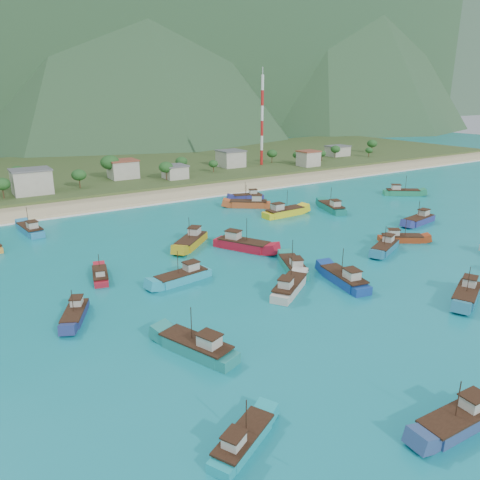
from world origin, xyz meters
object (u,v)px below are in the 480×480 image
radio_tower (262,121)px  boat_6 (332,208)px  boat_30 (100,276)px  boat_20 (191,242)px  boat_4 (419,220)px  boat_29 (197,348)px  boat_7 (30,230)px  boat_28 (249,204)px  boat_15 (182,277)px  boat_9 (385,248)px  boat_17 (75,314)px  boat_25 (344,279)px  boat_27 (284,212)px  boat_2 (402,193)px  boat_26 (401,239)px  boat_1 (467,295)px  boat_21 (243,442)px  boat_12 (289,288)px  boat_0 (248,197)px  boat_10 (293,267)px  boat_24 (243,245)px  boat_19 (459,421)px

radio_tower → boat_6: (-27.31, -73.36, -19.48)m
boat_30 → boat_20: bearing=34.1°
boat_4 → boat_29: size_ratio=0.97×
boat_7 → boat_28: size_ratio=0.99×
boat_15 → boat_20: size_ratio=0.98×
boat_6 → boat_9: 35.37m
boat_17 → boat_25: size_ratio=0.77×
boat_4 → boat_27: bearing=35.0°
radio_tower → boat_6: 80.66m
boat_20 → boat_28: bearing=-95.3°
boat_15 → boat_25: (23.73, -16.64, 0.08)m
boat_2 → boat_26: (-40.70, -32.64, -0.18)m
boat_1 → boat_21: 49.99m
boat_12 → boat_29: 24.11m
boat_7 → boat_20: boat_20 is taller
radio_tower → boat_7: radio_tower is taller
boat_27 → boat_28: size_ratio=1.07×
boat_17 → boat_25: 45.44m
radio_tower → boat_26: 110.20m
radio_tower → boat_7: 116.95m
boat_12 → boat_25: 10.72m
boat_26 → boat_27: bearing=-131.4°
boat_2 → boat_12: (-79.59, -40.79, -0.07)m
boat_12 → boat_4: bearing=72.1°
boat_20 → boat_28: boat_28 is taller
boat_15 → boat_27: boat_27 is taller
boat_20 → boat_26: bearing=-161.1°
boat_0 → boat_9: 58.02m
boat_1 → boat_28: size_ratio=0.95×
radio_tower → boat_15: 131.19m
boat_10 → boat_24: size_ratio=0.86×
boat_21 → boat_30: (1.14, 49.41, -0.04)m
boat_28 → boat_29: 80.86m
radio_tower → boat_6: size_ratio=3.02×
boat_2 → boat_30: size_ratio=1.28×
boat_6 → boat_15: 63.36m
boat_20 → boat_26: (41.52, -23.32, -0.23)m
boat_28 → boat_29: bearing=178.6°
boat_7 → boat_30: (5.52, -37.56, -0.31)m
boat_27 → radio_tower: bearing=147.2°
boat_21 → boat_10: bearing=108.0°
boat_29 → boat_30: boat_29 is taller
boat_27 → boat_2: bearing=88.1°
boat_12 → boat_28: 61.08m
boat_7 → boat_0: bearing=-4.4°
boat_20 → boat_25: bearing=159.2°
boat_4 → boat_19: (-61.85, -51.72, -0.08)m
boat_6 → boat_26: boat_6 is taller
boat_12 → boat_29: boat_29 is taller
boat_6 → boat_19: bearing=-107.4°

